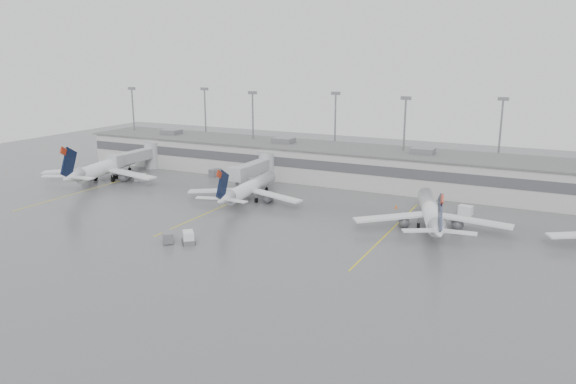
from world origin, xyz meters
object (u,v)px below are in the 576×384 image
at_px(jet_far_left, 105,167).
at_px(jet_mid_left, 248,188).
at_px(baggage_tug, 188,239).
at_px(jet_mid_right, 431,212).

relative_size(jet_far_left, jet_mid_left, 1.16).
relative_size(jet_mid_left, baggage_tug, 7.99).
distance_m(jet_mid_right, baggage_tug, 42.12).
bearing_deg(jet_mid_left, jet_far_left, 172.35).
height_order(jet_far_left, baggage_tug, jet_far_left).
height_order(jet_mid_left, jet_mid_right, jet_mid_right).
xyz_separation_m(jet_far_left, baggage_tug, (45.47, -28.75, -2.59)).
distance_m(jet_mid_left, jet_mid_right, 38.32).
height_order(jet_far_left, jet_mid_left, jet_far_left).
xyz_separation_m(jet_far_left, jet_mid_left, (40.86, -1.38, -0.50)).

